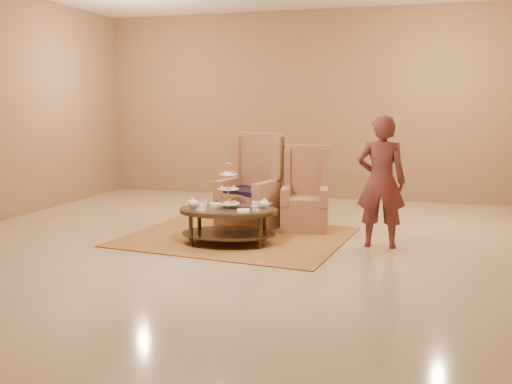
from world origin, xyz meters
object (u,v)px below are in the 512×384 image
(armchair_right, at_px, (305,201))
(person, at_px, (381,182))
(tea_table, at_px, (228,215))
(armchair_left, at_px, (252,196))

(armchair_right, relative_size, person, 0.72)
(armchair_right, bearing_deg, person, -42.73)
(tea_table, bearing_deg, armchair_left, 81.01)
(tea_table, height_order, armchair_left, armchair_left)
(tea_table, height_order, person, person)
(armchair_left, xyz_separation_m, armchair_right, (0.74, 0.16, -0.06))
(tea_table, bearing_deg, person, 4.22)
(tea_table, relative_size, person, 0.83)
(armchair_left, distance_m, person, 1.96)
(tea_table, bearing_deg, armchair_right, 48.95)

